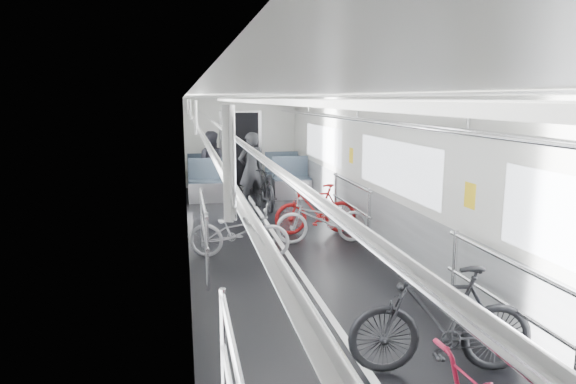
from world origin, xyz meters
name	(u,v)px	position (x,y,z in m)	size (l,w,h in m)	color
car_shell	(274,172)	(0.00, 1.78, 1.13)	(3.02, 14.01, 2.41)	black
bike_left_far	(239,232)	(-0.75, 0.59, 0.40)	(0.53, 1.52, 0.80)	#A5A5AA
bike_right_near	(441,320)	(0.61, -3.08, 0.49)	(0.46, 1.62, 0.97)	black
bike_right_mid	(323,219)	(0.70, 1.09, 0.41)	(0.54, 1.56, 0.82)	#BCBCC1
bike_right_far	(316,209)	(0.73, 1.69, 0.45)	(0.42, 1.48, 0.89)	maroon
bike_aisle	(267,187)	(0.25, 4.07, 0.46)	(0.61, 1.75, 0.92)	black
person_standing	(251,170)	(-0.09, 4.17, 0.83)	(0.61, 0.40, 1.66)	black
person_seated	(210,164)	(-0.90, 5.68, 0.80)	(0.78, 0.61, 1.60)	#28272E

